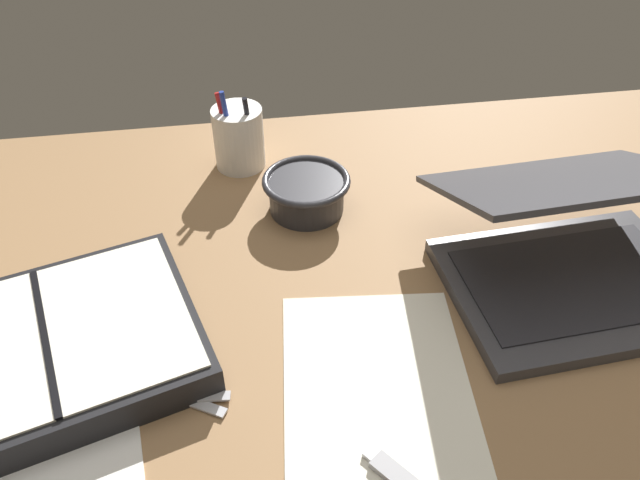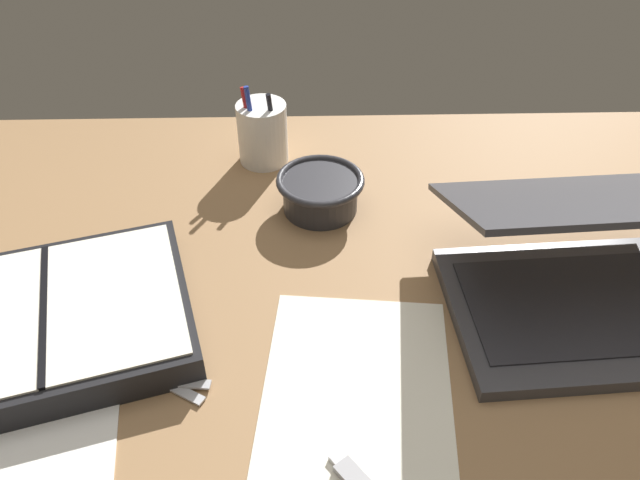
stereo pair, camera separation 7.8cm
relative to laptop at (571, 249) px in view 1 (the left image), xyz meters
The scene contains 8 objects.
desk_top 30.07cm from the laptop, behind, with size 140.00×100.00×2.00cm, color #936D47.
laptop is the anchor object (origin of this frame).
bowl 37.52cm from the laptop, 147.13° to the left, with size 13.10×13.10×5.70cm.
pen_cup 53.02cm from the laptop, 139.94° to the left, with size 8.12×8.12×14.09cm.
planner 64.63cm from the laptop, behind, with size 38.90×33.78×4.56cm.
scissors 55.14cm from the laptop, 169.06° to the right, with size 13.36×8.26×0.80cm.
paper_sheet_front 31.25cm from the laptop, 156.04° to the right, with size 20.85×26.61×0.16cm, color silver.
usb_drive 38.11cm from the laptop, 139.82° to the right, with size 5.65×6.69×1.00cm.
Camera 1 is at (-11.82, -53.23, 59.53)cm, focal length 35.00 mm.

